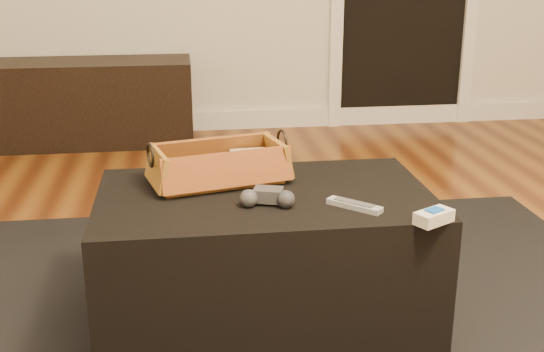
{
  "coord_description": "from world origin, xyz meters",
  "views": [
    {
      "loc": [
        -0.16,
        -1.63,
        1.13
      ],
      "look_at": [
        0.1,
        0.25,
        0.49
      ],
      "focal_mm": 45.0,
      "sensor_mm": 36.0,
      "label": 1
    }
  ],
  "objects": [
    {
      "name": "area_rug",
      "position": [
        0.08,
        0.22,
        0.01
      ],
      "size": [
        2.6,
        2.0,
        0.01
      ],
      "primitive_type": "cube",
      "color": "black",
      "rests_on": "floor"
    },
    {
      "name": "tv_remote",
      "position": [
        -0.07,
        0.37,
        0.46
      ],
      "size": [
        0.23,
        0.12,
        0.02
      ],
      "primitive_type": "cube",
      "rotation": [
        0.0,
        0.0,
        0.35
      ],
      "color": "black",
      "rests_on": "wicker_basket"
    },
    {
      "name": "ottoman",
      "position": [
        0.08,
        0.27,
        0.22
      ],
      "size": [
        1.0,
        0.6,
        0.42
      ],
      "primitive_type": "cube",
      "color": "black",
      "rests_on": "area_rug"
    },
    {
      "name": "game_controller",
      "position": [
        0.07,
        0.17,
        0.46
      ],
      "size": [
        0.16,
        0.11,
        0.05
      ],
      "color": "#323235",
      "rests_on": "ottoman"
    },
    {
      "name": "cloth_bundle",
      "position": [
        0.05,
        0.45,
        0.48
      ],
      "size": [
        0.12,
        0.09,
        0.06
      ],
      "primitive_type": "cube",
      "rotation": [
        0.0,
        0.0,
        0.07
      ],
      "color": "tan",
      "rests_on": "wicker_basket"
    },
    {
      "name": "wicker_basket",
      "position": [
        -0.05,
        0.4,
        0.48
      ],
      "size": [
        0.47,
        0.32,
        0.15
      ],
      "color": "#A06824",
      "rests_on": "ottoman"
    },
    {
      "name": "media_cabinet",
      "position": [
        -0.73,
        2.51,
        0.25
      ],
      "size": [
        1.27,
        0.45,
        0.5
      ],
      "primitive_type": "cube",
      "color": "black",
      "rests_on": "floor"
    },
    {
      "name": "silver_remote",
      "position": [
        0.31,
        0.12,
        0.44
      ],
      "size": [
        0.15,
        0.14,
        0.02
      ],
      "color": "#B5B8BD",
      "rests_on": "ottoman"
    },
    {
      "name": "cream_gadget",
      "position": [
        0.5,
        -0.02,
        0.45
      ],
      "size": [
        0.12,
        0.1,
        0.04
      ],
      "color": "beige",
      "rests_on": "ottoman"
    },
    {
      "name": "baseboard",
      "position": [
        0.0,
        2.73,
        0.06
      ],
      "size": [
        5.0,
        0.04,
        0.12
      ],
      "primitive_type": "cube",
      "color": "white",
      "rests_on": "floor"
    }
  ]
}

